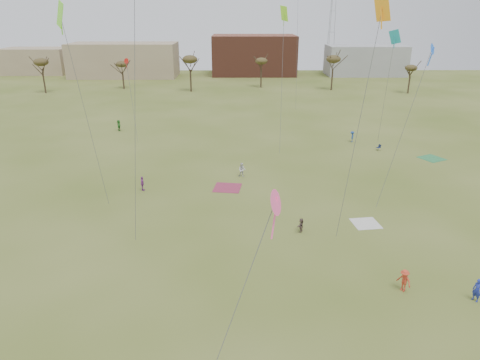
{
  "coord_description": "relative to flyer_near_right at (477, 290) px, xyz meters",
  "views": [
    {
      "loc": [
        -0.18,
        -23.14,
        19.22
      ],
      "look_at": [
        0.0,
        12.0,
        5.5
      ],
      "focal_mm": 32.61,
      "sensor_mm": 36.0,
      "label": 1
    }
  ],
  "objects": [
    {
      "name": "ground",
      "position": [
        -16.64,
        -2.45,
        -0.88
      ],
      "size": [
        260.0,
        260.0,
        0.0
      ],
      "primitive_type": "plane",
      "color": "#46571B",
      "rests_on": "ground"
    },
    {
      "name": "flyer_near_right",
      "position": [
        0.0,
        0.0,
        0.0
      ],
      "size": [
        0.7,
        0.76,
        1.75
      ],
      "primitive_type": "imported",
      "rotation": [
        0.0,
        0.0,
        5.28
      ],
      "color": "#222F9E",
      "rests_on": "ground"
    },
    {
      "name": "spectator_fore_c",
      "position": [
        -10.98,
        10.38,
        -0.19
      ],
      "size": [
        0.94,
        1.31,
        1.37
      ],
      "primitive_type": "imported",
      "rotation": [
        0.0,
        0.0,
        4.24
      ],
      "color": "brown",
      "rests_on": "ground"
    },
    {
      "name": "flyer_mid_b",
      "position": [
        -4.73,
        1.21,
        -0.0
      ],
      "size": [
        1.18,
        1.29,
        1.74
      ],
      "primitive_type": "imported",
      "rotation": [
        0.0,
        0.0,
        5.33
      ],
      "color": "#C53C25",
      "rests_on": "ground"
    },
    {
      "name": "spectator_mid_d",
      "position": [
        -27.7,
        20.42,
        -0.03
      ],
      "size": [
        0.65,
        1.06,
        1.68
      ],
      "primitive_type": "imported",
      "rotation": [
        0.0,
        0.0,
        1.83
      ],
      "color": "#913D93",
      "rests_on": "ground"
    },
    {
      "name": "spectator_mid_e",
      "position": [
        -16.31,
        24.74,
        0.02
      ],
      "size": [
        0.93,
        0.76,
        1.78
      ],
      "primitive_type": "imported",
      "rotation": [
        0.0,
        0.0,
        6.19
      ],
      "color": "silver",
      "rests_on": "ground"
    },
    {
      "name": "flyer_far_a",
      "position": [
        -37.12,
        47.1,
        0.04
      ],
      "size": [
        1.08,
        1.78,
        1.83
      ],
      "primitive_type": "imported",
      "rotation": [
        0.0,
        0.0,
        1.91
      ],
      "color": "#2A7226",
      "rests_on": "ground"
    },
    {
      "name": "flyer_far_c",
      "position": [
        1.01,
        40.04,
        -0.03
      ],
      "size": [
        0.87,
        1.21,
        1.69
      ],
      "primitive_type": "imported",
      "rotation": [
        0.0,
        0.0,
        4.47
      ],
      "color": "navy",
      "rests_on": "ground"
    },
    {
      "name": "blanket_cream",
      "position": [
        -4.47,
        11.98,
        -0.87
      ],
      "size": [
        2.78,
        2.78,
        0.03
      ],
      "primitive_type": "cube",
      "rotation": [
        0.0,
        0.0,
        1.7
      ],
      "color": "silver",
      "rests_on": "ground"
    },
    {
      "name": "blanket_plum",
      "position": [
        -18.04,
        21.15,
        -0.87
      ],
      "size": [
        3.45,
        3.45,
        0.03
      ],
      "primitive_type": "cube",
      "rotation": [
        0.0,
        0.0,
        3.0
      ],
      "color": "#932D48",
      "rests_on": "ground"
    },
    {
      "name": "blanket_olive",
      "position": [
        10.16,
        31.74,
        -0.87
      ],
      "size": [
        3.91,
        3.91,
        0.03
      ],
      "primitive_type": "cube",
      "rotation": [
        0.0,
        0.0,
        0.47
      ],
      "color": "#2F8248",
      "rests_on": "ground"
    },
    {
      "name": "camp_chair_right",
      "position": [
        3.85,
        35.57,
        -0.62
      ],
      "size": [
        0.7,
        0.67,
        0.87
      ],
      "rotation": [
        0.0,
        0.0,
        5.12
      ],
      "color": "#161F3C",
      "rests_on": "ground"
    },
    {
      "name": "tree_line",
      "position": [
        -19.48,
        76.68,
        6.21
      ],
      "size": [
        117.44,
        49.32,
        8.91
      ],
      "color": "#3A2B1E",
      "rests_on": "ground"
    },
    {
      "name": "building_tan",
      "position": [
        -51.64,
        112.55,
        4.12
      ],
      "size": [
        32.0,
        14.0,
        10.0
      ],
      "primitive_type": "cube",
      "color": "#937F60",
      "rests_on": "ground"
    },
    {
      "name": "building_brick",
      "position": [
        -11.64,
        117.55,
        5.12
      ],
      "size": [
        26.0,
        16.0,
        12.0
      ],
      "primitive_type": "cube",
      "color": "brown",
      "rests_on": "ground"
    },
    {
      "name": "building_grey",
      "position": [
        23.36,
        115.55,
        3.62
      ],
      "size": [
        24.0,
        12.0,
        9.0
      ],
      "primitive_type": "cube",
      "color": "gray",
      "rests_on": "ground"
    },
    {
      "name": "building_tan_west",
      "position": [
        -81.64,
        119.55,
        3.12
      ],
      "size": [
        20.0,
        12.0,
        8.0
      ],
      "primitive_type": "cube",
      "color": "#937F60",
      "rests_on": "ground"
    },
    {
      "name": "radio_tower",
      "position": [
        13.36,
        122.55,
        18.33
      ],
      "size": [
        1.51,
        1.72,
        41.0
      ],
      "color": "#9EA3A8",
      "rests_on": "ground"
    }
  ]
}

